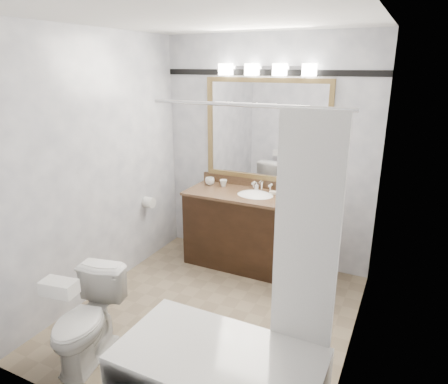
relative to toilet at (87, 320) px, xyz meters
The scene contains 14 objects.
room 1.42m from the toilet, 57.59° to the left, with size 2.42×2.62×2.52m.
vanity 2.03m from the toilet, 73.22° to the left, with size 1.53×0.58×0.97m.
mirror 2.56m from the toilet, 75.15° to the left, with size 1.40×0.04×1.10m.
vanity_light_bar 2.86m from the toilet, 74.79° to the left, with size 1.02×0.14×0.12m.
accent_stripe 2.89m from the toilet, 75.22° to the left, with size 2.40×0.01×0.06m, color black.
bathtub 1.14m from the toilet, ahead, with size 1.30×0.75×1.96m.
tp_roll 1.72m from the toilet, 109.33° to the left, with size 0.12×0.12×0.11m, color white.
toilet is the anchor object (origin of this frame).
tissue_box 0.44m from the toilet, 90.00° to the right, with size 0.24×0.13×0.10m, color white.
coffee_maker 2.37m from the toilet, 61.00° to the left, with size 0.21×0.24×0.38m.
cup_left 2.13m from the toilet, 90.80° to the left, with size 0.11×0.11×0.08m, color white.
cup_right 2.14m from the toilet, 86.09° to the left, with size 0.08×0.08×0.08m, color white.
soap_bottle_a 2.23m from the toilet, 75.53° to the left, with size 0.04×0.04×0.09m, color white.
soap_bar 2.25m from the toilet, 69.96° to the left, with size 0.09×0.06×0.03m, color beige.
Camera 1 is at (1.47, -2.78, 2.18)m, focal length 32.00 mm.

